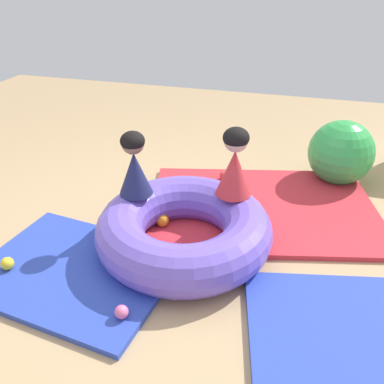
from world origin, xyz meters
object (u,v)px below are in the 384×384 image
at_px(play_ball_orange, 162,220).
at_px(exercise_ball_large, 341,153).
at_px(play_ball_blue, 136,245).
at_px(play_ball_red, 223,176).
at_px(play_ball_pink, 121,312).
at_px(child_in_navy, 134,164).
at_px(play_ball_yellow, 7,264).
at_px(child_in_red, 235,163).
at_px(play_ball_green, 236,182).
at_px(inflatable_cushion, 184,229).

bearing_deg(play_ball_orange, exercise_ball_large, 42.74).
bearing_deg(play_ball_blue, play_ball_red, 72.84).
xyz_separation_m(play_ball_orange, play_ball_pink, (0.08, -0.91, -0.01)).
relative_size(child_in_navy, play_ball_orange, 4.70).
relative_size(play_ball_yellow, play_ball_pink, 1.05).
height_order(child_in_red, play_ball_orange, child_in_red).
relative_size(child_in_red, exercise_ball_large, 0.86).
xyz_separation_m(child_in_navy, exercise_ball_large, (1.42, 1.22, -0.27)).
xyz_separation_m(play_ball_yellow, play_ball_red, (1.07, 1.58, -0.01)).
bearing_deg(child_in_navy, play_ball_red, 120.11).
bearing_deg(child_in_red, child_in_navy, 59.49).
relative_size(play_ball_red, play_ball_blue, 1.10).
bearing_deg(play_ball_red, exercise_ball_large, 17.77).
bearing_deg(child_in_red, play_ball_pink, 112.41).
bearing_deg(play_ball_green, child_in_navy, -126.34).
bearing_deg(child_in_red, play_ball_red, -29.23).
distance_m(child_in_navy, exercise_ball_large, 1.89).
relative_size(child_in_red, play_ball_pink, 6.23).
bearing_deg(child_in_red, exercise_ball_large, -81.66).
distance_m(play_ball_red, exercise_ball_large, 1.04).
relative_size(play_ball_green, play_ball_red, 1.47).
bearing_deg(inflatable_cushion, play_ball_red, 86.68).
distance_m(play_ball_yellow, play_ball_blue, 0.82).
distance_m(play_ball_blue, play_ball_pink, 0.62).
height_order(play_ball_red, play_ball_orange, play_ball_orange).
xyz_separation_m(play_ball_orange, play_ball_blue, (-0.08, -0.31, -0.02)).
relative_size(play_ball_blue, play_ball_pink, 0.82).
xyz_separation_m(play_ball_yellow, exercise_ball_large, (2.04, 1.89, 0.20)).
bearing_deg(child_in_navy, play_ball_blue, -15.25).
distance_m(inflatable_cushion, play_ball_red, 1.03).
relative_size(inflatable_cushion, child_in_red, 2.45).
bearing_deg(play_ball_orange, play_ball_yellow, -137.21).
height_order(child_in_navy, play_ball_blue, child_in_navy).
distance_m(inflatable_cushion, play_ball_green, 0.92).
height_order(inflatable_cushion, play_ball_green, inflatable_cushion).
bearing_deg(play_ball_green, play_ball_pink, -101.60).
distance_m(play_ball_yellow, exercise_ball_large, 2.79).
xyz_separation_m(child_in_navy, play_ball_orange, (0.16, 0.06, -0.46)).
bearing_deg(play_ball_yellow, play_ball_green, 50.39).
bearing_deg(play_ball_green, child_in_red, -82.60).
distance_m(play_ball_yellow, play_ball_red, 1.90).
bearing_deg(play_ball_red, play_ball_yellow, -124.10).
xyz_separation_m(child_in_navy, play_ball_pink, (0.24, -0.85, -0.47)).
xyz_separation_m(play_ball_green, play_ball_yellow, (-1.20, -1.45, -0.01)).
distance_m(play_ball_red, play_ball_pink, 1.77).
xyz_separation_m(play_ball_yellow, play_ball_blue, (0.71, 0.42, -0.01)).
relative_size(play_ball_yellow, play_ball_blue, 1.28).
relative_size(play_ball_green, play_ball_pink, 1.33).
xyz_separation_m(play_ball_pink, exercise_ball_large, (1.17, 2.07, 0.20)).
xyz_separation_m(inflatable_cushion, play_ball_yellow, (-1.01, -0.55, -0.08)).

